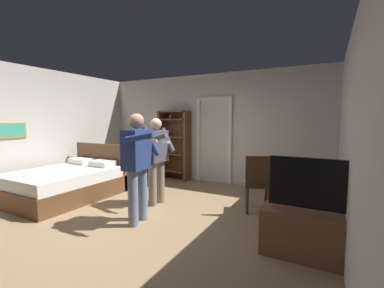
# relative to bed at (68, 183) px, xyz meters

# --- Properties ---
(ground_plane) EXTENTS (6.37, 6.37, 0.00)m
(ground_plane) POSITION_rel_bed_xyz_m (1.92, -0.14, -0.30)
(ground_plane) COLOR #997A56
(wall_back) EXTENTS (6.03, 0.12, 2.70)m
(wall_back) POSITION_rel_bed_xyz_m (1.92, 2.63, 1.04)
(wall_back) COLOR beige
(wall_back) RESTS_ON ground_plane
(wall_left) EXTENTS (0.15, 5.66, 2.70)m
(wall_left) POSITION_rel_bed_xyz_m (-1.03, -0.14, 1.04)
(wall_left) COLOR beige
(wall_left) RESTS_ON ground_plane
(wall_right) EXTENTS (0.12, 5.66, 2.70)m
(wall_right) POSITION_rel_bed_xyz_m (4.88, -0.14, 1.04)
(wall_right) COLOR beige
(wall_right) RESTS_ON ground_plane
(doorway_frame) EXTENTS (0.93, 0.08, 2.13)m
(doorway_frame) POSITION_rel_bed_xyz_m (2.12, 2.55, 0.92)
(doorway_frame) COLOR white
(doorway_frame) RESTS_ON ground_plane
(bed) EXTENTS (1.51, 1.98, 1.02)m
(bed) POSITION_rel_bed_xyz_m (0.00, 0.00, 0.00)
(bed) COLOR brown
(bed) RESTS_ON ground_plane
(bookshelf) EXTENTS (0.84, 0.32, 1.80)m
(bookshelf) POSITION_rel_bed_xyz_m (1.06, 2.40, 0.67)
(bookshelf) COLOR brown
(bookshelf) RESTS_ON ground_plane
(tv_flatscreen) EXTENTS (1.13, 0.40, 1.16)m
(tv_flatscreen) POSITION_rel_bed_xyz_m (4.52, -0.21, 0.04)
(tv_flatscreen) COLOR brown
(tv_flatscreen) RESTS_ON ground_plane
(side_table) EXTENTS (0.66, 0.66, 0.70)m
(side_table) POSITION_rel_bed_xyz_m (4.22, 0.98, 0.17)
(side_table) COLOR brown
(side_table) RESTS_ON ground_plane
(laptop) EXTENTS (0.40, 0.40, 0.16)m
(laptop) POSITION_rel_bed_xyz_m (4.18, 0.94, 0.45)
(laptop) COLOR black
(laptop) RESTS_ON side_table
(bottle_on_table) EXTENTS (0.06, 0.06, 0.28)m
(bottle_on_table) POSITION_rel_bed_xyz_m (4.36, 0.90, 0.52)
(bottle_on_table) COLOR #2E4915
(bottle_on_table) RESTS_ON side_table
(wooden_chair) EXTENTS (0.53, 0.53, 0.99)m
(wooden_chair) POSITION_rel_bed_xyz_m (3.61, 0.92, 0.24)
(wooden_chair) COLOR #4C331E
(wooden_chair) RESTS_ON ground_plane
(person_blue_shirt) EXTENTS (0.69, 0.64, 1.67)m
(person_blue_shirt) POSITION_rel_bed_xyz_m (2.11, -0.33, 0.67)
(person_blue_shirt) COLOR slate
(person_blue_shirt) RESTS_ON ground_plane
(person_striped_shirt) EXTENTS (0.62, 0.59, 1.60)m
(person_striped_shirt) POSITION_rel_bed_xyz_m (1.84, 0.52, 0.62)
(person_striped_shirt) COLOR gray
(person_striped_shirt) RESTS_ON ground_plane
(suitcase_dark) EXTENTS (0.59, 0.47, 0.45)m
(suitcase_dark) POSITION_rel_bed_xyz_m (0.66, 1.52, -0.08)
(suitcase_dark) COLOR black
(suitcase_dark) RESTS_ON ground_plane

